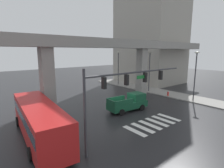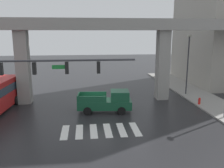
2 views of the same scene
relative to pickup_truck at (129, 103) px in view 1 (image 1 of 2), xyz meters
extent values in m
plane|color=#232326|center=(-0.99, 0.32, -0.99)|extent=(120.00, 120.00, 0.00)
cube|color=silver|center=(-3.74, -4.50, -0.98)|extent=(0.55, 2.80, 0.01)
cube|color=silver|center=(-2.64, -4.50, -0.98)|extent=(0.55, 2.80, 0.01)
cube|color=silver|center=(-1.54, -4.50, -0.98)|extent=(0.55, 2.80, 0.01)
cube|color=silver|center=(-0.44, -4.50, -0.98)|extent=(0.55, 2.80, 0.01)
cube|color=silver|center=(0.66, -4.50, -0.98)|extent=(0.55, 2.80, 0.01)
cube|color=silver|center=(1.76, -4.50, -0.98)|extent=(0.55, 2.80, 0.01)
cube|color=gray|center=(-0.99, 3.97, 7.35)|extent=(48.89, 2.18, 1.20)
cube|color=gray|center=(-8.58, 3.97, 2.88)|extent=(1.30, 1.30, 7.73)
cube|color=gray|center=(6.59, 3.97, 2.88)|extent=(1.30, 1.30, 7.73)
cube|color=gray|center=(18.92, 12.46, 14.18)|extent=(11.24, 13.80, 30.33)
cube|color=gray|center=(11.30, 2.32, -0.91)|extent=(4.00, 36.00, 0.15)
cube|color=#14472D|center=(-0.30, 0.03, -0.21)|extent=(5.26, 2.37, 0.80)
cube|color=#14472D|center=(1.14, -0.11, 0.64)|extent=(1.86, 1.90, 0.90)
cube|color=#3F5160|center=(1.61, -0.15, 0.64)|extent=(0.26, 1.67, 0.77)
cube|color=#14472D|center=(-1.36, 1.01, 0.49)|extent=(2.65, 0.35, 0.60)
cube|color=#14472D|center=(-1.52, -0.73, 0.49)|extent=(2.65, 0.35, 0.60)
cube|color=#14472D|center=(-2.79, 0.27, 0.49)|extent=(0.27, 1.75, 0.60)
cylinder|color=black|center=(1.36, 0.78, -0.61)|extent=(0.78, 0.35, 0.76)
cylinder|color=black|center=(1.19, -1.02, -0.61)|extent=(0.78, 0.35, 0.76)
cylinder|color=black|center=(-1.79, 1.08, -0.61)|extent=(0.78, 0.35, 0.76)
cylinder|color=black|center=(-1.96, -0.72, -0.61)|extent=(0.78, 0.35, 0.76)
cube|color=red|center=(-10.95, -0.34, 0.65)|extent=(3.43, 10.98, 2.70)
cube|color=#2D3D4C|center=(-10.95, -0.34, 1.12)|extent=(3.42, 10.44, 0.76)
cube|color=#2D3D4C|center=(-10.49, 5.00, 0.99)|extent=(2.25, 0.28, 1.49)
cylinder|color=black|center=(-11.85, 3.53, -0.51)|extent=(0.43, 0.99, 0.96)
cylinder|color=black|center=(-9.41, 3.32, -0.51)|extent=(0.43, 0.99, 0.96)
cylinder|color=black|center=(-12.43, -3.20, -0.51)|extent=(0.43, 0.99, 0.96)
cylinder|color=black|center=(-9.99, -3.41, -0.51)|extent=(0.43, 0.99, 0.96)
cylinder|color=#38383D|center=(-9.34, -5.19, 2.11)|extent=(0.18, 0.18, 6.20)
cylinder|color=#38383D|center=(-3.94, -5.19, 4.61)|extent=(10.80, 0.14, 0.14)
cube|color=black|center=(-7.74, -5.19, 4.09)|extent=(0.24, 0.32, 0.84)
sphere|color=red|center=(-7.74, -5.19, 4.35)|extent=(0.17, 0.17, 0.17)
cube|color=black|center=(-5.54, -5.19, 4.09)|extent=(0.24, 0.32, 0.84)
sphere|color=red|center=(-5.54, -5.19, 4.35)|extent=(0.17, 0.17, 0.17)
cube|color=black|center=(-3.34, -5.19, 4.09)|extent=(0.24, 0.32, 0.84)
sphere|color=red|center=(-3.34, -5.19, 4.35)|extent=(0.17, 0.17, 0.17)
cube|color=black|center=(-1.14, -5.19, 4.09)|extent=(0.24, 0.32, 0.84)
sphere|color=red|center=(-1.14, -5.19, 4.35)|extent=(0.17, 0.17, 0.17)
cube|color=#19722D|center=(-3.82, -5.19, 4.16)|extent=(1.10, 0.04, 0.28)
cylinder|color=#38383D|center=(10.10, -3.08, 2.51)|extent=(0.16, 0.16, 7.00)
ellipsoid|color=beige|center=(10.10, -3.08, 6.13)|extent=(0.44, 0.70, 0.24)
cylinder|color=#38383D|center=(10.10, 5.22, 2.51)|extent=(0.16, 0.16, 7.00)
ellipsoid|color=beige|center=(10.10, 5.22, 6.13)|extent=(0.44, 0.70, 0.24)
cylinder|color=#38383D|center=(10.10, 13.70, 2.51)|extent=(0.16, 0.16, 7.00)
ellipsoid|color=beige|center=(10.10, 13.70, 6.13)|extent=(0.44, 0.70, 0.24)
cylinder|color=red|center=(9.70, 0.89, -0.64)|extent=(0.24, 0.24, 0.70)
sphere|color=red|center=(9.70, 0.89, -0.25)|extent=(0.22, 0.22, 0.22)
camera|label=1|loc=(-15.03, -15.05, 6.28)|focal=28.32mm
camera|label=2|loc=(-2.09, -21.91, 6.49)|focal=38.33mm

